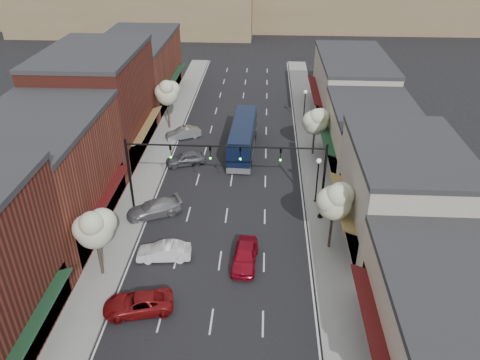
# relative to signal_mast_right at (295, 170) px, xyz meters

# --- Properties ---
(ground) EXTENTS (160.00, 160.00, 0.00)m
(ground) POSITION_rel_signal_mast_right_xyz_m (-5.62, -8.00, -4.62)
(ground) COLOR black
(ground) RESTS_ON ground
(sidewalk_left) EXTENTS (2.80, 73.00, 0.15)m
(sidewalk_left) POSITION_rel_signal_mast_right_xyz_m (-14.02, 10.50, -4.55)
(sidewalk_left) COLOR gray
(sidewalk_left) RESTS_ON ground
(sidewalk_right) EXTENTS (2.80, 73.00, 0.15)m
(sidewalk_right) POSITION_rel_signal_mast_right_xyz_m (2.78, 10.50, -4.55)
(sidewalk_right) COLOR gray
(sidewalk_right) RESTS_ON ground
(curb_left) EXTENTS (0.25, 73.00, 0.17)m
(curb_left) POSITION_rel_signal_mast_right_xyz_m (-12.62, 10.50, -4.55)
(curb_left) COLOR gray
(curb_left) RESTS_ON ground
(curb_right) EXTENTS (0.25, 73.00, 0.17)m
(curb_right) POSITION_rel_signal_mast_right_xyz_m (1.38, 10.50, -4.55)
(curb_right) COLOR gray
(curb_right) RESTS_ON ground
(bldg_left_midnear) EXTENTS (10.14, 14.10, 9.40)m
(bldg_left_midnear) POSITION_rel_signal_mast_right_xyz_m (-19.85, -2.00, 0.03)
(bldg_left_midnear) COLOR brown
(bldg_left_midnear) RESTS_ON ground
(bldg_left_midfar) EXTENTS (10.14, 14.10, 10.90)m
(bldg_left_midfar) POSITION_rel_signal_mast_right_xyz_m (-19.86, 12.00, 0.78)
(bldg_left_midfar) COLOR maroon
(bldg_left_midfar) RESTS_ON ground
(bldg_left_far) EXTENTS (10.14, 18.10, 8.40)m
(bldg_left_far) POSITION_rel_signal_mast_right_xyz_m (-19.84, 28.00, -0.46)
(bldg_left_far) COLOR brown
(bldg_left_far) RESTS_ON ground
(bldg_right_near) EXTENTS (9.14, 12.10, 5.90)m
(bldg_right_near) POSITION_rel_signal_mast_right_xyz_m (8.07, -14.00, -1.70)
(bldg_right_near) COLOR beige
(bldg_right_near) RESTS_ON ground
(bldg_right_midnear) EXTENTS (9.14, 12.10, 7.90)m
(bldg_right_midnear) POSITION_rel_signal_mast_right_xyz_m (8.10, -2.00, -0.72)
(bldg_right_midnear) COLOR #BAB29F
(bldg_right_midnear) RESTS_ON ground
(bldg_right_midfar) EXTENTS (9.14, 12.10, 6.40)m
(bldg_right_midfar) POSITION_rel_signal_mast_right_xyz_m (8.08, 10.00, -1.46)
(bldg_right_midfar) COLOR beige
(bldg_right_midfar) RESTS_ON ground
(bldg_right_far) EXTENTS (9.14, 16.10, 7.40)m
(bldg_right_far) POSITION_rel_signal_mast_right_xyz_m (8.09, 24.00, -0.96)
(bldg_right_far) COLOR #BAB29F
(bldg_right_far) RESTS_ON ground
(hill_near) EXTENTS (50.00, 20.00, 8.00)m
(hill_near) POSITION_rel_signal_mast_right_xyz_m (-30.62, 70.00, -0.62)
(hill_near) COLOR #7A6647
(hill_near) RESTS_ON ground
(signal_mast_right) EXTENTS (8.22, 0.46, 7.00)m
(signal_mast_right) POSITION_rel_signal_mast_right_xyz_m (0.00, 0.00, 0.00)
(signal_mast_right) COLOR black
(signal_mast_right) RESTS_ON ground
(signal_mast_left) EXTENTS (8.22, 0.46, 7.00)m
(signal_mast_left) POSITION_rel_signal_mast_right_xyz_m (-11.24, 0.00, 0.00)
(signal_mast_left) COLOR black
(signal_mast_left) RESTS_ON ground
(tree_right_near) EXTENTS (2.85, 2.65, 5.95)m
(tree_right_near) POSITION_rel_signal_mast_right_xyz_m (2.73, -4.05, -0.17)
(tree_right_near) COLOR #47382B
(tree_right_near) RESTS_ON ground
(tree_right_far) EXTENTS (2.85, 2.65, 5.43)m
(tree_right_far) POSITION_rel_signal_mast_right_xyz_m (2.73, 11.95, -0.63)
(tree_right_far) COLOR #47382B
(tree_right_far) RESTS_ON ground
(tree_left_near) EXTENTS (2.85, 2.65, 5.69)m
(tree_left_near) POSITION_rel_signal_mast_right_xyz_m (-13.87, -8.05, -0.40)
(tree_left_near) COLOR #47382B
(tree_left_near) RESTS_ON ground
(tree_left_far) EXTENTS (2.85, 2.65, 6.13)m
(tree_left_far) POSITION_rel_signal_mast_right_xyz_m (-13.87, 17.95, -0.02)
(tree_left_far) COLOR #47382B
(tree_left_far) RESTS_ON ground
(lamp_post_near) EXTENTS (0.44, 0.44, 4.44)m
(lamp_post_near) POSITION_rel_signal_mast_right_xyz_m (2.18, 2.50, -1.62)
(lamp_post_near) COLOR black
(lamp_post_near) RESTS_ON ground
(lamp_post_far) EXTENTS (0.44, 0.44, 4.44)m
(lamp_post_far) POSITION_rel_signal_mast_right_xyz_m (2.18, 20.00, -1.62)
(lamp_post_far) COLOR black
(lamp_post_far) RESTS_ON ground
(coach_bus) EXTENTS (2.75, 10.94, 3.33)m
(coach_bus) POSITION_rel_signal_mast_right_xyz_m (-4.82, 12.42, -2.88)
(coach_bus) COLOR black
(coach_bus) RESTS_ON ground
(red_hatchback) EXTENTS (2.02, 4.45, 1.48)m
(red_hatchback) POSITION_rel_signal_mast_right_xyz_m (-3.74, -6.22, -3.88)
(red_hatchback) COLOR maroon
(red_hatchback) RESTS_ON ground
(parked_car_a) EXTENTS (4.90, 3.05, 1.27)m
(parked_car_a) POSITION_rel_signal_mast_right_xyz_m (-10.46, -11.32, -3.99)
(parked_car_a) COLOR maroon
(parked_car_a) RESTS_ON ground
(parked_car_b) EXTENTS (4.14, 1.77, 1.33)m
(parked_car_b) POSITION_rel_signal_mast_right_xyz_m (-9.82, -5.98, -3.96)
(parked_car_b) COLOR white
(parked_car_b) RESTS_ON ground
(parked_car_c) EXTENTS (5.07, 3.73, 1.36)m
(parked_car_c) POSITION_rel_signal_mast_right_xyz_m (-11.82, -0.30, -3.94)
(parked_car_c) COLOR #939398
(parked_car_c) RESTS_ON ground
(parked_car_d) EXTENTS (4.32, 2.93, 1.37)m
(parked_car_d) POSITION_rel_signal_mast_right_xyz_m (-10.57, 9.05, -3.94)
(parked_car_d) COLOR #56585E
(parked_car_d) RESTS_ON ground
(parked_car_e) EXTENTS (4.17, 3.02, 1.31)m
(parked_car_e) POSITION_rel_signal_mast_right_xyz_m (-11.82, 15.36, -3.97)
(parked_car_e) COLOR #98989D
(parked_car_e) RESTS_ON ground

